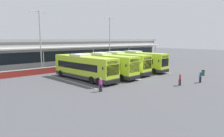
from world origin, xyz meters
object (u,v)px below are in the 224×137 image
object	(u,v)px
coach_bus_left_centre	(105,65)
coach_bus_right_centre	(137,61)
coach_bus_centre	(119,63)
lamp_post_west	(40,38)
coach_bus_leftmost	(84,68)
pedestrian_child	(200,76)
pedestrian_with_handbag	(180,79)
lamp_post_centre	(110,38)
pedestrian_in_dark_coat	(101,84)
litter_bin	(203,73)

from	to	relation	value
coach_bus_left_centre	coach_bus_right_centre	distance (m)	8.49
coach_bus_centre	lamp_post_west	size ratio (longest dim) A/B	1.12
coach_bus_leftmost	coach_bus_left_centre	xyz separation A→B (m)	(4.08, -0.13, 0.00)
coach_bus_right_centre	pedestrian_child	world-z (taller)	coach_bus_right_centre
coach_bus_centre	pedestrian_with_handbag	distance (m)	12.60
lamp_post_centre	pedestrian_in_dark_coat	bearing A→B (deg)	-134.28
coach_bus_right_centre	pedestrian_with_handbag	world-z (taller)	coach_bus_right_centre
pedestrian_in_dark_coat	litter_bin	world-z (taller)	pedestrian_in_dark_coat
coach_bus_left_centre	lamp_post_centre	bearing A→B (deg)	45.46
coach_bus_centre	pedestrian_with_handbag	xyz separation A→B (m)	(-1.19, -12.50, -0.93)
coach_bus_leftmost	coach_bus_right_centre	xyz separation A→B (m)	(12.56, 0.38, 0.00)
pedestrian_in_dark_coat	lamp_post_west	world-z (taller)	lamp_post_west
coach_bus_leftmost	lamp_post_west	distance (m)	11.99
coach_bus_centre	lamp_post_west	world-z (taller)	lamp_post_west
coach_bus_left_centre	coach_bus_right_centre	size ratio (longest dim) A/B	1.00
pedestrian_with_handbag	pedestrian_in_dark_coat	bearing A→B (deg)	154.37
coach_bus_leftmost	pedestrian_child	bearing A→B (deg)	-50.39
pedestrian_in_dark_coat	litter_bin	bearing A→B (deg)	-9.98
pedestrian_child	pedestrian_in_dark_coat	bearing A→B (deg)	157.38
coach_bus_centre	pedestrian_in_dark_coat	world-z (taller)	coach_bus_centre
coach_bus_leftmost	lamp_post_centre	bearing A→B (deg)	36.05
coach_bus_left_centre	coach_bus_right_centre	bearing A→B (deg)	3.45
coach_bus_leftmost	pedestrian_in_dark_coat	distance (m)	7.82
coach_bus_right_centre	pedestrian_with_handbag	distance (m)	13.55
coach_bus_right_centre	pedestrian_in_dark_coat	xyz separation A→B (m)	(-15.32, -7.64, -0.91)
pedestrian_child	coach_bus_leftmost	bearing A→B (deg)	129.61
coach_bus_right_centre	lamp_post_centre	distance (m)	11.58
pedestrian_with_handbag	lamp_post_centre	world-z (taller)	lamp_post_centre
coach_bus_left_centre	pedestrian_with_handbag	xyz separation A→B (m)	(2.75, -11.73, -0.93)
coach_bus_leftmost	pedestrian_with_handbag	xyz separation A→B (m)	(6.83, -11.86, -0.93)
coach_bus_right_centre	lamp_post_centre	world-z (taller)	lamp_post_centre
coach_bus_right_centre	litter_bin	distance (m)	11.80
pedestrian_in_dark_coat	pedestrian_child	world-z (taller)	same
litter_bin	lamp_post_centre	bearing A→B (deg)	94.50
lamp_post_west	litter_bin	distance (m)	28.94
coach_bus_leftmost	pedestrian_with_handbag	size ratio (longest dim) A/B	7.57
coach_bus_right_centre	pedestrian_in_dark_coat	bearing A→B (deg)	-153.51
pedestrian_in_dark_coat	pedestrian_with_handbag	bearing A→B (deg)	-25.63
coach_bus_left_centre	lamp_post_west	size ratio (longest dim) A/B	1.12
coach_bus_right_centre	litter_bin	xyz separation A→B (m)	(3.97, -11.03, -1.32)
lamp_post_west	litter_bin	size ratio (longest dim) A/B	11.83
coach_bus_leftmost	pedestrian_in_dark_coat	xyz separation A→B (m)	(-2.77, -7.25, -0.91)
litter_bin	pedestrian_child	bearing A→B (deg)	-159.71
coach_bus_centre	coach_bus_leftmost	bearing A→B (deg)	-175.38
pedestrian_in_dark_coat	litter_bin	size ratio (longest dim) A/B	1.74
pedestrian_in_dark_coat	coach_bus_leftmost	bearing A→B (deg)	69.12
coach_bus_right_centre	pedestrian_in_dark_coat	size ratio (longest dim) A/B	7.57
pedestrian_in_dark_coat	pedestrian_child	xyz separation A→B (m)	(13.39, -5.58, 0.00)
coach_bus_left_centre	lamp_post_west	distance (m)	13.35
pedestrian_child	lamp_post_centre	distance (m)	24.61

